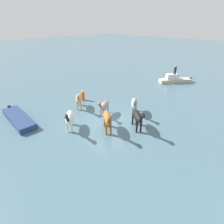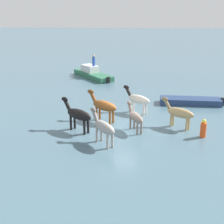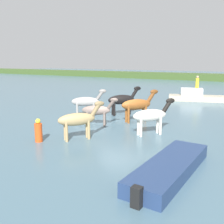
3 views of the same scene
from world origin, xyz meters
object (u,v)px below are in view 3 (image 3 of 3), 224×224
at_px(horse_mid_herd, 138,105).
at_px(horse_rear_stallion, 87,102).
at_px(horse_gray_outer, 78,119).
at_px(person_boatman_standing, 197,82).
at_px(boat_launch_far, 170,170).
at_px(horse_dun_straggler, 122,100).
at_px(buoy_channel_marker, 38,131).
at_px(horse_pinto_flank, 97,110).
at_px(boat_tender_starboard, 197,97).
at_px(horse_chestnut_trailing, 151,115).

relative_size(horse_mid_herd, horse_rear_stallion, 1.05).
distance_m(horse_gray_outer, person_boatman_standing, 16.07).
bearing_deg(horse_rear_stallion, boat_launch_far, -74.77).
relative_size(horse_dun_straggler, buoy_channel_marker, 2.00).
xyz_separation_m(horse_pinto_flank, boat_tender_starboard, (3.04, 12.97, -0.61)).
bearing_deg(person_boatman_standing, horse_rear_stallion, -113.86).
bearing_deg(buoy_channel_marker, horse_dun_straggler, 85.94).
xyz_separation_m(horse_mid_herd, horse_chestnut_trailing, (1.85, -2.33, -0.07)).
relative_size(horse_mid_herd, boat_launch_far, 0.46).
xyz_separation_m(horse_chestnut_trailing, person_boatman_standing, (-0.58, 13.33, 0.73)).
height_order(horse_gray_outer, horse_rear_stallion, horse_rear_stallion).
distance_m(horse_dun_straggler, horse_chestnut_trailing, 5.28).
xyz_separation_m(horse_pinto_flank, horse_mid_herd, (1.65, 2.11, 0.18)).
bearing_deg(boat_launch_far, horse_chestnut_trailing, 32.37).
bearing_deg(horse_gray_outer, horse_dun_straggler, 44.67).
distance_m(boat_tender_starboard, boat_launch_far, 17.67).
relative_size(horse_gray_outer, horse_rear_stallion, 0.98).
height_order(boat_launch_far, buoy_channel_marker, buoy_channel_marker).
bearing_deg(boat_launch_far, horse_gray_outer, 75.04).
distance_m(horse_mid_herd, buoy_channel_marker, 6.64).
height_order(horse_chestnut_trailing, horse_rear_stallion, horse_rear_stallion).
relative_size(horse_gray_outer, person_boatman_standing, 1.79).
bearing_deg(horse_rear_stallion, horse_mid_herd, -31.94).
xyz_separation_m(horse_rear_stallion, person_boatman_standing, (5.00, 11.29, 0.72)).
height_order(horse_gray_outer, horse_dun_straggler, horse_dun_straggler).
bearing_deg(horse_chestnut_trailing, boat_tender_starboard, 41.88).
height_order(boat_launch_far, person_boatman_standing, person_boatman_standing).
bearing_deg(horse_chestnut_trailing, horse_rear_stallion, 109.81).
bearing_deg(horse_dun_straggler, horse_mid_herd, -90.80).
distance_m(horse_pinto_flank, horse_rear_stallion, 2.76).
relative_size(horse_gray_outer, boat_tender_starboard, 0.37).
height_order(horse_pinto_flank, boat_launch_far, horse_pinto_flank).
height_order(horse_dun_straggler, horse_rear_stallion, horse_dun_straggler).
bearing_deg(horse_gray_outer, boat_launch_far, -71.45).
xyz_separation_m(boat_tender_starboard, buoy_channel_marker, (-3.76, -17.02, 0.18)).
relative_size(boat_launch_far, person_boatman_standing, 4.20).
xyz_separation_m(horse_dun_straggler, boat_launch_far, (6.08, -8.03, -0.93)).
distance_m(horse_mid_herd, horse_rear_stallion, 3.74).
distance_m(horse_dun_straggler, horse_rear_stallion, 2.57).
xyz_separation_m(boat_launch_far, person_boatman_standing, (-2.97, 17.58, 1.59)).
height_order(horse_rear_stallion, person_boatman_standing, person_boatman_standing).
distance_m(horse_chestnut_trailing, person_boatman_standing, 13.36).
distance_m(horse_chestnut_trailing, horse_rear_stallion, 5.94).
bearing_deg(horse_chestnut_trailing, boat_launch_far, -110.78).
height_order(horse_dun_straggler, horse_chestnut_trailing, horse_dun_straggler).
xyz_separation_m(person_boatman_standing, buoy_channel_marker, (-3.64, -17.16, -1.26)).
height_order(horse_dun_straggler, person_boatman_standing, person_boatman_standing).
distance_m(horse_dun_straggler, buoy_channel_marker, 7.66).
bearing_deg(person_boatman_standing, horse_dun_straggler, -108.01).
bearing_deg(horse_rear_stallion, buoy_channel_marker, -113.55).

